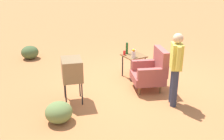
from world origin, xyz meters
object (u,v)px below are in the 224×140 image
flower_vase (133,53)px  person_standing (176,65)px  bottle_wine_green (127,48)px  armchair (152,71)px  tv_on_stand (72,70)px  bottle_short_clear (134,53)px  soda_can_red (124,53)px  side_table (134,59)px

flower_vase → person_standing: bearing=2.3°
bottle_wine_green → person_standing: bearing=0.0°
armchair → tv_on_stand: size_ratio=1.03×
bottle_short_clear → person_standing: bearing=-1.0°
soda_can_red → flower_vase: flower_vase is taller
soda_can_red → flower_vase: bearing=10.0°
side_table → soda_can_red: size_ratio=5.33×
bottle_wine_green → soda_can_red: 0.17m
person_standing → flower_vase: person_standing is taller
side_table → tv_on_stand: bearing=-74.9°
bottle_wine_green → side_table: bearing=23.7°
bottle_short_clear → flower_vase: bearing=-47.7°
bottle_short_clear → bottle_wine_green: bearing=-174.7°
armchair → bottle_short_clear: armchair is taller
tv_on_stand → soda_can_red: 1.92m
tv_on_stand → soda_can_red: tv_on_stand is taller
side_table → bottle_wine_green: 0.35m
tv_on_stand → person_standing: person_standing is taller
bottle_short_clear → flower_vase: 0.13m
tv_on_stand → flower_vase: 1.89m
tv_on_stand → bottle_wine_green: size_ratio=3.22×
bottle_short_clear → soda_can_red: bearing=-149.7°
side_table → bottle_wine_green: (-0.22, -0.09, 0.26)m
tv_on_stand → flower_vase: size_ratio=3.89×
bottle_wine_green → tv_on_stand: bearing=-68.4°
tv_on_stand → flower_vase: (-0.34, 1.85, 0.02)m
side_table → person_standing: bearing=-3.0°
tv_on_stand → bottle_wine_green: 2.06m
flower_vase → armchair: bearing=9.5°
armchair → side_table: bearing=177.3°
armchair → flower_vase: bearing=-170.5°
bottle_short_clear → bottle_wine_green: (-0.33, -0.03, 0.06)m
tv_on_stand → bottle_short_clear: size_ratio=5.15×
person_standing → flower_vase: 1.57m
side_table → soda_can_red: soda_can_red is taller
side_table → armchair: bearing=-2.7°
tv_on_stand → person_standing: bearing=57.5°
side_table → tv_on_stand: (0.54, -2.01, 0.23)m
tv_on_stand → person_standing: size_ratio=0.63×
tv_on_stand → bottle_wine_green: tv_on_stand is taller
flower_vase → tv_on_stand: bearing=-79.5°
armchair → soda_can_red: 1.07m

